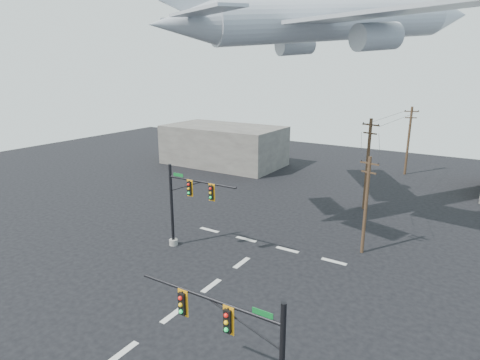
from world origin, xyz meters
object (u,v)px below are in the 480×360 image
Objects in this scene: signal_mast_far at (184,206)px; utility_pole_a at (366,204)px; utility_pole_c at (409,140)px; signal_mast_near at (246,357)px; utility_pole_b at (367,163)px; airliner at (335,20)px.

signal_mast_far is 0.88× the size of utility_pole_a.
utility_pole_a is 28.67m from utility_pole_c.
signal_mast_far reaches higher than signal_mast_near.
utility_pole_a is at bearing 29.27° from signal_mast_far.
signal_mast_near is 0.75× the size of utility_pole_b.
utility_pole_b is 15.00m from airliner.
utility_pole_a is (-0.53, 19.27, 0.69)m from signal_mast_near.
utility_pole_b is at bearing -117.04° from utility_pole_c.
airliner is at bearing -91.20° from utility_pole_b.
airliner is (-3.20, -23.96, 13.53)m from utility_pole_c.
signal_mast_far is 0.74× the size of utility_pole_c.
signal_mast_far is at bearing -100.13° from utility_pole_b.
signal_mast_near is 0.25× the size of airliner.
utility_pole_c is 0.32× the size of airliner.
utility_pole_c is at bearing 73.18° from signal_mast_far.
signal_mast_far is 0.73× the size of utility_pole_b.
utility_pole_b reaches higher than utility_pole_c.
airliner reaches higher than signal_mast_far.
signal_mast_far is 37.32m from utility_pole_c.
airliner reaches higher than signal_mast_near.
utility_pole_c reaches higher than signal_mast_near.
utility_pole_c is (10.80, 35.70, 1.20)m from signal_mast_far.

